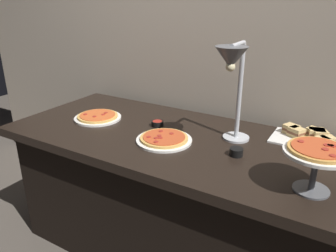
# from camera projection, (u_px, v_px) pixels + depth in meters

# --- Properties ---
(ground_plane) EXTENTS (8.00, 8.00, 0.00)m
(ground_plane) POSITION_uv_depth(u_px,v_px,m) (174.00, 247.00, 2.07)
(ground_plane) COLOR #4C443D
(back_wall) EXTENTS (4.40, 0.04, 2.40)m
(back_wall) POSITION_uv_depth(u_px,v_px,m) (216.00, 43.00, 2.03)
(back_wall) COLOR #B7A893
(back_wall) RESTS_ON ground_plane
(buffet_table) EXTENTS (1.90, 0.84, 0.76)m
(buffet_table) POSITION_uv_depth(u_px,v_px,m) (174.00, 195.00, 1.93)
(buffet_table) COLOR black
(buffet_table) RESTS_ON ground_plane
(heat_lamp) EXTENTS (0.15, 0.30, 0.51)m
(heat_lamp) POSITION_uv_depth(u_px,v_px,m) (233.00, 69.00, 1.51)
(heat_lamp) COLOR #B7BABF
(heat_lamp) RESTS_ON buffet_table
(pizza_plate_front) EXTENTS (0.29, 0.29, 0.03)m
(pizza_plate_front) POSITION_uv_depth(u_px,v_px,m) (98.00, 117.00, 2.04)
(pizza_plate_front) COLOR white
(pizza_plate_front) RESTS_ON buffet_table
(pizza_plate_center) EXTENTS (0.29, 0.29, 0.03)m
(pizza_plate_center) POSITION_uv_depth(u_px,v_px,m) (164.00, 139.00, 1.73)
(pizza_plate_center) COLOR white
(pizza_plate_center) RESTS_ON buffet_table
(pizza_plate_raised_stand) EXTENTS (0.25, 0.25, 0.19)m
(pizza_plate_raised_stand) POSITION_uv_depth(u_px,v_px,m) (317.00, 155.00, 1.24)
(pizza_plate_raised_stand) COLOR #595B60
(pizza_plate_raised_stand) RESTS_ON buffet_table
(sandwich_platter) EXTENTS (0.36, 0.23, 0.06)m
(sandwich_platter) POSITION_uv_depth(u_px,v_px,m) (311.00, 137.00, 1.72)
(sandwich_platter) COLOR white
(sandwich_platter) RESTS_ON buffet_table
(sauce_cup_near) EXTENTS (0.06, 0.06, 0.04)m
(sauce_cup_near) POSITION_uv_depth(u_px,v_px,m) (236.00, 152.00, 1.57)
(sauce_cup_near) COLOR black
(sauce_cup_near) RESTS_ON buffet_table
(sauce_cup_far) EXTENTS (0.07, 0.07, 0.03)m
(sauce_cup_far) POSITION_uv_depth(u_px,v_px,m) (157.00, 123.00, 1.92)
(sauce_cup_far) COLOR black
(sauce_cup_far) RESTS_ON buffet_table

